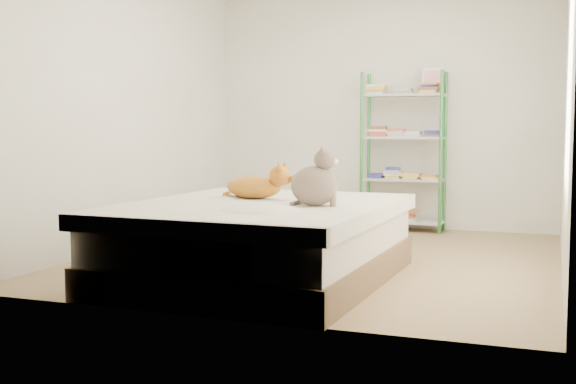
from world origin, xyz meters
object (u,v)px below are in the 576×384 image
at_px(orange_cat, 253,184).
at_px(white_bin, 278,208).
at_px(shelf_unit, 404,149).
at_px(grey_cat, 315,177).
at_px(cardboard_box, 358,230).
at_px(bed, 261,241).

relative_size(orange_cat, white_bin, 1.37).
relative_size(orange_cat, shelf_unit, 0.31).
bearing_deg(shelf_unit, orange_cat, -103.40).
xyz_separation_m(orange_cat, grey_cat, (0.60, -0.34, 0.09)).
xyz_separation_m(orange_cat, shelf_unit, (0.63, 2.65, 0.21)).
distance_m(orange_cat, cardboard_box, 1.52).
distance_m(shelf_unit, cardboard_box, 1.49).
height_order(bed, white_bin, bed).
relative_size(grey_cat, white_bin, 1.02).
bearing_deg(white_bin, cardboard_box, -44.72).
height_order(orange_cat, shelf_unit, shelf_unit).
distance_m(grey_cat, white_bin, 3.32).
relative_size(shelf_unit, cardboard_box, 3.32).
distance_m(cardboard_box, white_bin, 1.80).
bearing_deg(cardboard_box, white_bin, 143.76).
bearing_deg(cardboard_box, grey_cat, -77.16).
distance_m(bed, grey_cat, 0.65).
relative_size(bed, cardboard_box, 4.33).
bearing_deg(grey_cat, orange_cat, 43.52).
relative_size(orange_cat, cardboard_box, 1.03).
xyz_separation_m(cardboard_box, white_bin, (-1.28, 1.26, 0.03)).
distance_m(bed, orange_cat, 0.50).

